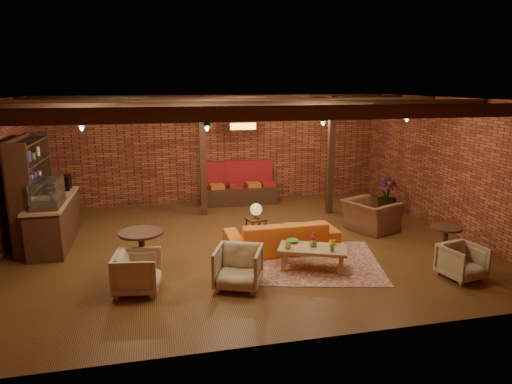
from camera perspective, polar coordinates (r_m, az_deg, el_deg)
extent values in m
plane|color=#37230D|center=(10.26, -1.50, -6.61)|extent=(10.00, 10.00, 0.00)
cube|color=black|center=(9.65, -1.62, 11.55)|extent=(10.00, 8.00, 0.02)
cube|color=maroon|center=(13.72, -4.83, 5.36)|extent=(10.00, 0.02, 3.20)
cube|color=maroon|center=(6.08, 5.84, -5.01)|extent=(10.00, 0.02, 3.20)
cube|color=maroon|center=(11.85, 22.93, 3.06)|extent=(0.02, 8.00, 3.20)
cylinder|color=black|center=(11.24, -3.22, 10.01)|extent=(9.60, 0.12, 0.12)
cube|color=black|center=(12.28, -6.70, 4.36)|extent=(0.16, 0.16, 3.20)
cube|color=black|center=(12.52, 9.32, 4.45)|extent=(0.16, 0.16, 3.20)
imported|color=#337F33|center=(11.11, -23.52, 0.37)|extent=(0.35, 0.39, 0.30)
cube|color=orange|center=(12.85, -1.65, 8.22)|extent=(0.86, 0.06, 0.30)
cube|color=maroon|center=(9.37, 5.60, -8.63)|extent=(3.58, 3.04, 0.01)
imported|color=#C95B1C|center=(9.79, 3.15, -5.49)|extent=(2.38, 0.97, 0.69)
cube|color=#A46E4C|center=(8.90, 7.13, -7.06)|extent=(1.45, 1.10, 0.06)
cube|color=#A46E4C|center=(8.81, 3.44, -8.76)|extent=(0.08, 0.08, 0.38)
cube|color=#A46E4C|center=(8.76, 10.57, -9.11)|extent=(0.08, 0.08, 0.38)
cube|color=#A46E4C|center=(9.23, 3.79, -7.70)|extent=(0.08, 0.08, 0.38)
cube|color=#A46E4C|center=(9.18, 10.57, -8.02)|extent=(0.08, 0.08, 0.38)
imported|color=gold|center=(8.76, 4.00, -6.76)|extent=(0.17, 0.17, 0.10)
imported|color=#5A8D40|center=(8.72, 9.48, -7.03)|extent=(0.14, 0.14, 0.10)
imported|color=gold|center=(9.06, 9.53, -6.22)|extent=(0.17, 0.17, 0.10)
imported|color=#5A8D40|center=(9.10, 4.59, -6.13)|extent=(0.29, 0.29, 0.06)
imported|color=#5A8D40|center=(8.92, 7.16, -6.38)|extent=(0.16, 0.16, 0.13)
sphere|color=#AC1225|center=(8.87, 7.19, -5.55)|extent=(0.10, 0.10, 0.10)
cube|color=black|center=(10.44, 0.01, -3.42)|extent=(0.49, 0.49, 0.04)
cylinder|color=black|center=(10.51, 0.01, -4.75)|extent=(0.04, 0.04, 0.47)
cylinder|color=brown|center=(10.43, 0.01, -3.27)|extent=(0.14, 0.14, 0.02)
cylinder|color=brown|center=(10.41, 0.01, -2.91)|extent=(0.04, 0.04, 0.20)
sphere|color=#C9872F|center=(10.37, 0.01, -2.18)|extent=(0.27, 0.27, 0.27)
cylinder|color=black|center=(8.71, -14.18, -4.97)|extent=(0.82, 0.82, 0.05)
cylinder|color=black|center=(8.85, -14.02, -7.47)|extent=(0.11, 0.11, 0.79)
cylinder|color=black|center=(9.00, -13.88, -9.83)|extent=(0.49, 0.49, 0.05)
imported|color=beige|center=(8.20, -14.62, -9.45)|extent=(0.81, 0.85, 0.78)
imported|color=beige|center=(8.11, -2.23, -9.15)|extent=(1.00, 0.97, 0.81)
imported|color=brown|center=(11.42, 14.17, -2.28)|extent=(1.13, 1.35, 1.01)
cube|color=black|center=(11.98, 13.22, -1.82)|extent=(0.51, 0.51, 0.04)
cylinder|color=black|center=(12.04, 13.16, -2.86)|extent=(0.04, 0.04, 0.42)
imported|color=black|center=(11.98, 13.23, -1.69)|extent=(0.21, 0.24, 0.02)
cylinder|color=black|center=(9.89, 22.68, -4.15)|extent=(0.62, 0.62, 0.04)
cylinder|color=black|center=(9.99, 22.50, -6.06)|extent=(0.10, 0.10, 0.68)
cylinder|color=black|center=(10.10, 22.33, -7.87)|extent=(0.37, 0.37, 0.04)
imported|color=beige|center=(9.28, 24.38, -7.76)|extent=(0.80, 0.76, 0.70)
imported|color=#4C7F4C|center=(12.98, 16.34, 3.77)|extent=(1.73, 1.73, 2.92)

